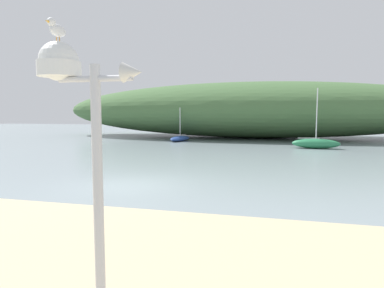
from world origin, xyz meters
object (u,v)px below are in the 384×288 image
mast_structure (73,96)px  seagull_on_radar (57,29)px  sailboat_outer_mooring (316,143)px  sailboat_near_shore (180,138)px

mast_structure → seagull_on_radar: seagull_on_radar is taller
sailboat_outer_mooring → mast_structure: bearing=-102.8°
mast_structure → sailboat_outer_mooring: 24.82m
mast_structure → sailboat_outer_mooring: bearing=77.2°
sailboat_near_shore → seagull_on_radar: bearing=-77.0°
mast_structure → sailboat_outer_mooring: size_ratio=0.73×
sailboat_outer_mooring → sailboat_near_shore: bearing=162.0°
mast_structure → sailboat_near_shore: 28.93m
seagull_on_radar → sailboat_outer_mooring: bearing=76.8°
seagull_on_radar → sailboat_near_shore: seagull_on_radar is taller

